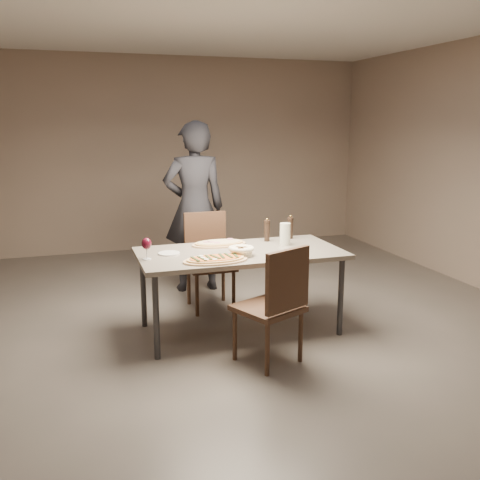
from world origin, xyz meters
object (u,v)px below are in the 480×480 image
object	(u,v)px
dining_table	(240,257)
carafe	(285,234)
bread_basket	(241,250)
ham_pizza	(219,243)
zucchini_pizza	(215,259)
chair_near	(276,300)
chair_far	(208,255)
pepper_mill_left	(267,230)
diner	(194,207)

from	to	relation	value
dining_table	carafe	distance (m)	0.51
dining_table	bread_basket	bearing A→B (deg)	-104.15
ham_pizza	bread_basket	bearing A→B (deg)	-104.76
zucchini_pizza	chair_near	xyz separation A→B (m)	(0.35, -0.47, -0.23)
chair_far	pepper_mill_left	bearing A→B (deg)	136.12
ham_pizza	bread_basket	size ratio (longest dim) A/B	2.31
bread_basket	ham_pizza	bearing A→B (deg)	99.49
ham_pizza	chair_far	size ratio (longest dim) A/B	0.53
carafe	chair_far	size ratio (longest dim) A/B	0.21
bread_basket	carafe	world-z (taller)	carafe
zucchini_pizza	dining_table	bearing A→B (deg)	24.31
ham_pizza	chair_far	bearing A→B (deg)	63.97
chair_near	chair_far	size ratio (longest dim) A/B	0.99
ham_pizza	carafe	world-z (taller)	carafe
dining_table	chair_far	size ratio (longest dim) A/B	1.86
carafe	chair_far	world-z (taller)	chair_far
bread_basket	carafe	bearing A→B (deg)	27.69
pepper_mill_left	carafe	world-z (taller)	pepper_mill_left
bread_basket	chair_far	size ratio (longest dim) A/B	0.23
dining_table	chair_near	world-z (taller)	chair_near
zucchini_pizza	bread_basket	world-z (taller)	bread_basket
pepper_mill_left	chair_far	size ratio (longest dim) A/B	0.23
bread_basket	pepper_mill_left	bearing A→B (deg)	48.64
bread_basket	chair_near	bearing A→B (deg)	-81.16
dining_table	diner	distance (m)	1.37
pepper_mill_left	zucchini_pizza	bearing A→B (deg)	-139.14
chair_near	chair_far	world-z (taller)	chair_far
carafe	diner	bearing A→B (deg)	114.88
ham_pizza	bread_basket	world-z (taller)	bread_basket
dining_table	bread_basket	world-z (taller)	bread_basket
dining_table	diner	size ratio (longest dim) A/B	0.95
carafe	chair_near	xyz separation A→B (m)	(-0.42, -0.86, -0.32)
chair_near	bread_basket	bearing A→B (deg)	75.04
chair_near	carafe	bearing A→B (deg)	39.98
ham_pizza	pepper_mill_left	world-z (taller)	pepper_mill_left
ham_pizza	bread_basket	xyz separation A→B (m)	(0.07, -0.44, 0.03)
zucchini_pizza	carafe	bearing A→B (deg)	8.08
zucchini_pizza	carafe	distance (m)	0.87
chair_far	carafe	bearing A→B (deg)	131.64
dining_table	chair_far	distance (m)	0.78
bread_basket	chair_near	xyz separation A→B (m)	(0.09, -0.59, -0.26)
zucchini_pizza	ham_pizza	distance (m)	0.59
carafe	chair_near	size ratio (longest dim) A/B	0.21
dining_table	chair_far	xyz separation A→B (m)	(-0.10, 0.76, -0.15)
ham_pizza	bread_basket	distance (m)	0.45
ham_pizza	chair_near	size ratio (longest dim) A/B	0.54
ham_pizza	diner	bearing A→B (deg)	64.90
diner	pepper_mill_left	bearing A→B (deg)	116.79
zucchini_pizza	chair_far	size ratio (longest dim) A/B	0.56
dining_table	chair_near	distance (m)	0.77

